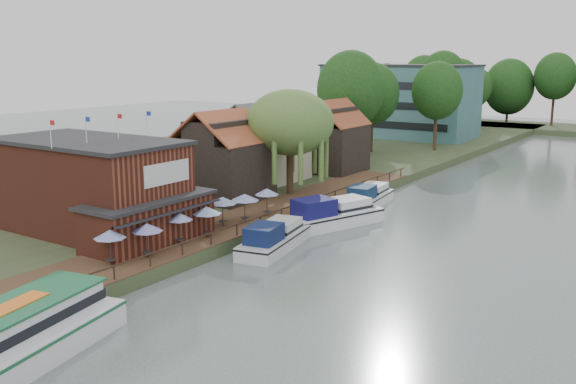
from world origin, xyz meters
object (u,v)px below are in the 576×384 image
Objects in this scene: umbrella_4 at (223,211)px; cruiser_0 at (274,235)px; hotel_block at (399,100)px; tour_boat at (0,342)px; cottage_b at (259,141)px; umbrella_6 at (267,202)px; cruiser_1 at (333,211)px; umbrella_2 at (180,229)px; umbrella_3 at (207,222)px; umbrella_0 at (111,248)px; cottage_a at (222,155)px; pub at (106,188)px; cruiser_2 at (368,194)px; swan at (70,317)px; cottage_c at (331,136)px; umbrella_1 at (147,240)px; umbrella_5 at (245,208)px; willow at (290,143)px.

umbrella_4 is 5.24m from cruiser_0.
hotel_block reaches higher than tour_boat.
cottage_b is 4.04× the size of umbrella_6.
umbrella_6 is at bearing -75.93° from hotel_block.
cruiser_1 is (5.29, 8.48, -0.95)m from umbrella_4.
umbrella_2 is 1.00× the size of umbrella_3.
cruiser_1 is 0.77× the size of tour_boat.
cruiser_0 is (4.71, 11.75, -1.11)m from umbrella_0.
cottage_a reaches higher than umbrella_3.
cottage_a is at bearing 93.81° from pub.
umbrella_3 reaches higher than cruiser_1.
umbrella_6 is at bearing -51.29° from cottage_b.
umbrella_0 is 11.84m from umbrella_4.
umbrella_6 is at bearing -111.90° from cruiser_2.
hotel_block reaches higher than pub.
tour_boat is 32.01× the size of swan.
swan is (-1.58, -17.51, -0.95)m from cruiser_0.
cruiser_1 is (4.06, 11.78, -0.95)m from umbrella_3.
cottage_c reaches higher than pub.
umbrella_3 and umbrella_4 have the same top height.
umbrella_4 reaches higher than cruiser_0.
umbrella_4 is 10.04m from cruiser_1.
cottage_c is at bearing -77.80° from hotel_block.
cottage_b is at bearing 117.99° from cruiser_0.
umbrella_4 is at bearing -101.72° from umbrella_6.
cruiser_2 is at bearing 83.31° from umbrella_1.
cottage_a is 15.30m from cruiser_0.
cottage_a is at bearing 114.69° from umbrella_1.
pub reaches higher than cruiser_2.
umbrella_5 is at bearing -39.93° from cottage_a.
cottage_b is 26.69m from umbrella_2.
umbrella_1 is 0.25× the size of cruiser_2.
umbrella_2 is at bearing -65.97° from cottage_b.
pub is 8.42× the size of umbrella_2.
pub reaches higher than umbrella_4.
willow is at bearing 48.01° from cottage_a.
umbrella_3 is at bearing -88.27° from umbrella_6.
umbrella_6 reaches higher than swan.
hotel_block is at bearing 103.28° from umbrella_5.
umbrella_0 is 20.91m from cruiser_1.
umbrella_2 is at bearing -105.64° from cruiser_2.
cruiser_1 is (4.89, 20.31, -0.95)m from umbrella_0.
umbrella_6 is at bearing -72.95° from cottage_c.
pub is 13.50m from umbrella_6.
umbrella_0 is at bearing -83.50° from willow.
cottage_b is at bearing 99.09° from pub.
umbrella_4 is at bearing 98.09° from umbrella_2.
umbrella_2 is 5.40× the size of swan.
cruiser_0 is (19.08, -64.46, -5.98)m from hotel_block.
umbrella_3 is at bearing -69.67° from umbrella_4.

